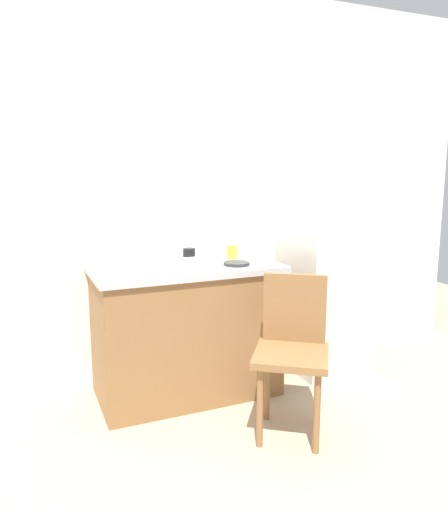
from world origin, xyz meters
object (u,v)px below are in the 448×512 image
Objects in this scene: chair at (292,347)px; cup_yellow at (232,252)px; dish_tray at (183,265)px; refrigerator at (325,271)px; hotplate at (237,264)px; cup_black at (189,255)px.

cup_yellow is (-0.02, 0.80, 0.42)m from chair.
dish_tray reaches higher than chair.
refrigerator reaches higher than hotplate.
hotplate is 1.94× the size of cup_black.
hotplate is at bearing 134.26° from chair.
refrigerator is at bearing 10.58° from hotplate.
dish_tray is (-1.13, -0.12, 0.16)m from refrigerator.
cup_black reaches higher than dish_tray.
dish_tray reaches higher than hotplate.
cup_yellow is (0.07, 0.24, 0.04)m from hotplate.
dish_tray is (-0.44, 0.59, 0.40)m from chair.
dish_tray is 3.08× the size of cup_yellow.
cup_black reaches higher than hotplate.
cup_yellow is at bearing 172.78° from refrigerator.
cup_black is at bearing 174.36° from refrigerator.
cup_yellow is (-0.71, 0.09, 0.18)m from refrigerator.
refrigerator is at bearing -5.64° from cup_black.
cup_black is (-0.32, 0.81, 0.42)m from chair.
refrigerator reaches higher than cup_yellow.
cup_yellow is 1.04× the size of cup_black.
refrigerator is 8.64× the size of hotplate.
hotplate is 0.25m from cup_yellow.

